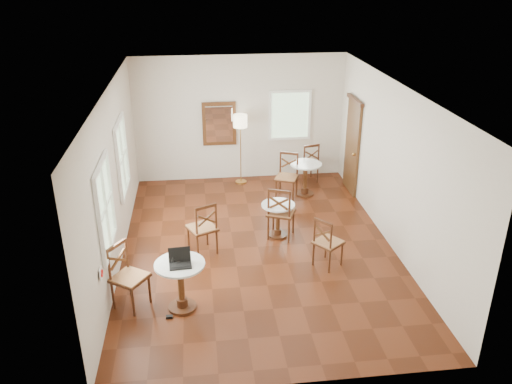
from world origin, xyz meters
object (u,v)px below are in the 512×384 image
at_px(chair_back_a, 308,162).
at_px(chair_back_b, 287,176).
at_px(cafe_table_back, 305,175).
at_px(navy_mug, 181,253).
at_px(cafe_table_mid, 278,216).
at_px(chair_near_b, 128,276).
at_px(chair_mid_a, 281,212).
at_px(chair_mid_b, 327,242).
at_px(laptop, 180,261).
at_px(water_glass, 173,261).
at_px(floor_lamp, 240,126).
at_px(power_adapter, 169,317).
at_px(cafe_table_near, 181,281).
at_px(chair_near_a, 203,228).
at_px(mouse, 178,263).

height_order(chair_back_a, chair_back_b, chair_back_b).
xyz_separation_m(cafe_table_back, navy_mug, (-2.74, -3.76, 0.37)).
xyz_separation_m(cafe_table_mid, chair_near_b, (-2.63, -1.94, 0.10)).
bearing_deg(chair_mid_a, chair_mid_b, 142.23).
height_order(chair_back_b, laptop, laptop).
bearing_deg(laptop, chair_back_a, 53.85).
distance_m(navy_mug, water_glass, 0.26).
relative_size(chair_mid_a, chair_mid_b, 1.14).
xyz_separation_m(cafe_table_mid, navy_mug, (-1.81, -1.89, 0.42)).
bearing_deg(floor_lamp, chair_back_a, -4.32).
xyz_separation_m(chair_mid_a, power_adapter, (-2.07, -2.30, -0.51)).
relative_size(cafe_table_near, chair_back_a, 0.82).
distance_m(cafe_table_mid, power_adapter, 3.13).
distance_m(cafe_table_near, laptop, 0.37).
bearing_deg(laptop, navy_mug, 83.84).
xyz_separation_m(cafe_table_mid, chair_near_a, (-1.46, -0.47, 0.09)).
bearing_deg(navy_mug, chair_back_b, 57.80).
distance_m(cafe_table_mid, chair_mid_b, 1.36).
xyz_separation_m(cafe_table_mid, cafe_table_back, (0.93, 1.87, 0.05)).
xyz_separation_m(chair_back_a, chair_back_b, (-0.68, -0.88, 0.02)).
xyz_separation_m(chair_back_b, mouse, (-2.33, -3.89, 0.31)).
bearing_deg(power_adapter, water_glass, 65.21).
relative_size(chair_back_a, power_adapter, 9.69).
xyz_separation_m(chair_near_a, chair_back_b, (1.94, 2.23, 0.00)).
bearing_deg(laptop, water_glass, 168.03).
bearing_deg(chair_mid_b, floor_lamp, -22.09).
relative_size(chair_near_a, chair_mid_b, 1.09).
bearing_deg(mouse, chair_mid_b, 6.80).
bearing_deg(cafe_table_mid, water_glass, -132.14).
relative_size(laptop, navy_mug, 3.46).
distance_m(cafe_table_near, power_adapter, 0.57).
bearing_deg(chair_back_a, floor_lamp, -16.64).
distance_m(cafe_table_mid, chair_mid_a, 0.13).
relative_size(chair_mid_b, chair_back_a, 0.96).
relative_size(chair_near_b, power_adapter, 10.28).
height_order(mouse, navy_mug, navy_mug).
bearing_deg(chair_mid_b, power_adapter, 75.07).
bearing_deg(cafe_table_near, chair_near_a, 77.21).
bearing_deg(cafe_table_back, floor_lamp, 147.43).
height_order(chair_mid_a, power_adapter, chair_mid_a).
height_order(chair_back_b, navy_mug, chair_back_b).
bearing_deg(cafe_table_back, laptop, -124.44).
bearing_deg(cafe_table_mid, cafe_table_back, 63.60).
xyz_separation_m(chair_near_b, chair_back_a, (3.79, 4.58, -0.03)).
relative_size(mouse, navy_mug, 0.90).
height_order(cafe_table_back, laptop, laptop).
height_order(chair_mid_b, floor_lamp, floor_lamp).
xyz_separation_m(cafe_table_near, chair_near_a, (0.37, 1.65, 0.01)).
relative_size(cafe_table_back, chair_mid_b, 0.81).
distance_m(chair_near_b, navy_mug, 0.88).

